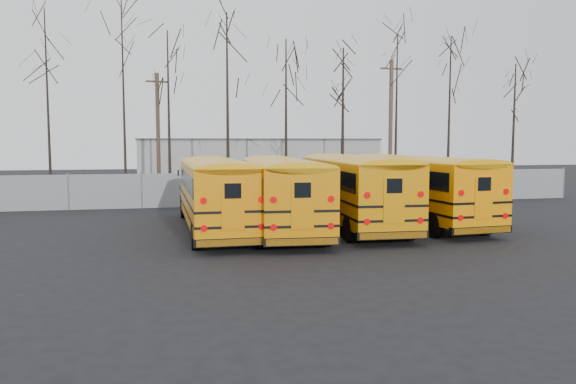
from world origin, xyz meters
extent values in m
plane|color=black|center=(0.00, 0.00, 0.00)|extent=(120.00, 120.00, 0.00)
cube|color=gray|center=(0.00, 12.00, 1.00)|extent=(40.00, 0.04, 2.00)
cube|color=#9A9A96|center=(2.00, 32.00, 2.00)|extent=(22.00, 8.00, 4.00)
cylinder|color=black|center=(-5.62, -1.28, 0.51)|extent=(0.31, 1.03, 1.03)
cylinder|color=black|center=(-3.30, -1.24, 0.51)|extent=(0.31, 1.03, 1.03)
cylinder|color=black|center=(-5.77, 7.35, 0.51)|extent=(0.31, 1.03, 1.03)
cylinder|color=black|center=(-3.45, 7.39, 0.51)|extent=(0.31, 1.03, 1.03)
cube|color=orange|center=(-4.52, 2.08, 1.72)|extent=(2.73, 9.60, 2.42)
cube|color=orange|center=(-4.62, 7.73, 1.03)|extent=(2.34, 1.79, 1.03)
cube|color=black|center=(-4.52, 1.87, 2.26)|extent=(2.76, 8.57, 0.72)
cube|color=black|center=(-4.53, 2.95, 0.98)|extent=(2.79, 11.37, 0.09)
cube|color=black|center=(-4.53, 2.95, 1.49)|extent=(2.79, 11.37, 0.09)
cube|color=black|center=(-4.44, -2.60, 0.46)|extent=(2.63, 0.27, 0.29)
cube|color=black|center=(-4.63, 8.55, 0.46)|extent=(2.47, 0.25, 0.27)
cube|color=orange|center=(-4.44, -2.71, 1.70)|extent=(0.77, 0.05, 1.59)
cylinder|color=#B20505|center=(-5.41, -2.74, 0.98)|extent=(0.23, 0.04, 0.23)
cylinder|color=#B20505|center=(-3.46, -2.70, 0.98)|extent=(0.23, 0.04, 0.23)
cylinder|color=#B20505|center=(-5.41, -2.74, 1.90)|extent=(0.23, 0.04, 0.23)
cylinder|color=#B20505|center=(-3.46, -2.70, 1.90)|extent=(0.23, 0.04, 0.23)
cylinder|color=black|center=(-3.21, -1.58, 0.52)|extent=(0.35, 1.05, 1.04)
cylinder|color=black|center=(-0.88, -1.73, 0.52)|extent=(0.35, 1.05, 1.04)
cylinder|color=black|center=(-2.68, 7.10, 0.52)|extent=(0.35, 1.05, 1.04)
cylinder|color=black|center=(-0.34, 6.96, 0.52)|extent=(0.35, 1.05, 1.04)
cube|color=orange|center=(-1.84, 1.71, 1.74)|extent=(3.18, 9.78, 2.43)
cube|color=orange|center=(-1.49, 7.39, 1.04)|extent=(2.44, 1.90, 1.04)
cube|color=black|center=(-1.85, 1.50, 2.28)|extent=(3.16, 8.75, 0.73)
cube|color=black|center=(-1.78, 2.59, 0.98)|extent=(3.32, 11.56, 0.09)
cube|color=black|center=(-1.78, 2.59, 1.50)|extent=(3.32, 11.56, 0.09)
cube|color=black|center=(-2.13, -3.00, 0.47)|extent=(2.66, 0.39, 0.29)
cube|color=black|center=(-1.44, 8.22, 0.47)|extent=(2.49, 0.36, 0.27)
cube|color=orange|center=(-2.13, -3.11, 1.71)|extent=(0.78, 0.09, 1.61)
cylinder|color=#B20505|center=(-3.12, -3.06, 0.98)|extent=(0.23, 0.06, 0.23)
cylinder|color=#B20505|center=(-1.15, -3.18, 0.98)|extent=(0.23, 0.06, 0.23)
cylinder|color=#B20505|center=(-3.12, -3.06, 1.92)|extent=(0.23, 0.06, 0.23)
cylinder|color=#B20505|center=(-1.15, -3.18, 1.92)|extent=(0.23, 0.06, 0.23)
cylinder|color=black|center=(0.23, -1.10, 0.53)|extent=(0.34, 1.07, 1.06)
cylinder|color=black|center=(2.62, -1.20, 0.53)|extent=(0.34, 1.07, 1.06)
cylinder|color=black|center=(0.60, 7.78, 0.53)|extent=(0.34, 1.07, 1.06)
cylinder|color=black|center=(2.99, 7.68, 0.53)|extent=(0.34, 1.07, 1.06)
cube|color=orange|center=(1.57, 2.28, 1.77)|extent=(3.06, 9.95, 2.49)
cube|color=orange|center=(1.81, 8.10, 1.06)|extent=(2.46, 1.90, 1.06)
cube|color=black|center=(1.56, 2.07, 2.33)|extent=(3.06, 8.89, 0.74)
cube|color=black|center=(1.61, 3.18, 1.01)|extent=(3.17, 11.77, 0.10)
cube|color=black|center=(1.61, 3.18, 1.54)|extent=(3.17, 11.77, 0.10)
cube|color=black|center=(1.37, -2.53, 0.48)|extent=(2.72, 0.35, 0.30)
cube|color=black|center=(1.85, 8.95, 0.48)|extent=(2.55, 0.32, 0.28)
cube|color=orange|center=(1.36, -2.65, 1.75)|extent=(0.80, 0.08, 1.64)
cylinder|color=#B20505|center=(0.36, -2.61, 1.01)|extent=(0.23, 0.05, 0.23)
cylinder|color=#B20505|center=(2.37, -2.70, 1.01)|extent=(0.23, 0.05, 0.23)
cylinder|color=#B20505|center=(0.36, -2.61, 1.96)|extent=(0.23, 0.05, 0.23)
cylinder|color=#B20505|center=(2.37, -2.70, 1.96)|extent=(0.23, 0.05, 0.23)
cylinder|color=black|center=(3.89, -0.84, 0.52)|extent=(0.37, 1.07, 1.05)
cylinder|color=black|center=(6.24, -0.65, 0.52)|extent=(0.37, 1.07, 1.05)
cylinder|color=black|center=(3.20, 7.92, 0.52)|extent=(0.37, 1.07, 1.05)
cylinder|color=black|center=(5.55, 8.10, 0.52)|extent=(0.37, 1.07, 1.05)
cube|color=orange|center=(4.80, 2.64, 1.75)|extent=(3.37, 9.90, 2.46)
cube|color=orange|center=(4.35, 8.38, 1.05)|extent=(2.49, 1.96, 1.05)
cube|color=black|center=(4.82, 2.43, 2.30)|extent=(3.33, 8.86, 0.73)
cube|color=black|center=(4.73, 3.53, 0.99)|extent=(3.54, 11.70, 0.09)
cube|color=black|center=(4.73, 3.53, 1.52)|extent=(3.54, 11.70, 0.09)
cube|color=black|center=(5.17, -2.10, 0.47)|extent=(2.69, 0.44, 0.29)
cube|color=black|center=(4.28, 9.21, 0.47)|extent=(2.52, 0.41, 0.27)
cube|color=orange|center=(5.18, -2.22, 1.73)|extent=(0.79, 0.10, 1.62)
cylinder|color=#B20505|center=(4.19, -2.31, 0.99)|extent=(0.23, 0.06, 0.23)
cylinder|color=#B20505|center=(6.17, -2.15, 0.99)|extent=(0.23, 0.06, 0.23)
cylinder|color=#B20505|center=(4.19, -2.31, 1.93)|extent=(0.23, 0.06, 0.23)
cylinder|color=#B20505|center=(6.17, -2.15, 1.93)|extent=(0.23, 0.06, 0.23)
cylinder|color=#443426|center=(-7.06, 16.59, 4.14)|extent=(0.26, 0.26, 8.29)
cube|color=#443426|center=(-7.06, 16.59, 7.74)|extent=(1.46, 0.44, 0.11)
cylinder|color=#503B2D|center=(10.35, 19.32, 5.02)|extent=(0.31, 0.31, 10.05)
cube|color=#503B2D|center=(10.35, 19.32, 9.38)|extent=(1.79, 0.25, 0.13)
cone|color=black|center=(-13.57, 15.51, 5.93)|extent=(0.26, 0.26, 11.87)
cone|color=black|center=(-9.07, 15.06, 6.38)|extent=(0.26, 0.26, 12.76)
cone|color=black|center=(-6.35, 16.25, 5.49)|extent=(0.26, 0.26, 10.97)
cone|color=black|center=(-2.68, 14.79, 5.98)|extent=(0.26, 0.26, 11.95)
cone|color=black|center=(1.75, 17.63, 5.49)|extent=(0.26, 0.26, 10.99)
cone|color=black|center=(5.20, 15.31, 5.06)|extent=(0.26, 0.26, 10.11)
cone|color=black|center=(9.13, 15.44, 5.60)|extent=(0.26, 0.26, 11.20)
cone|color=black|center=(14.50, 17.94, 5.87)|extent=(0.26, 0.26, 11.73)
cone|color=black|center=(17.71, 14.54, 4.67)|extent=(0.26, 0.26, 9.33)
camera|label=1|loc=(-6.62, -21.34, 3.86)|focal=35.00mm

